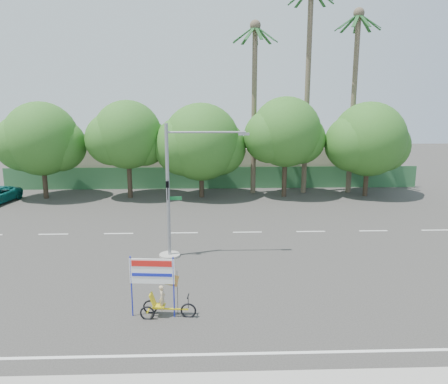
{
  "coord_description": "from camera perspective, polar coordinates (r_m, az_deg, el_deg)",
  "views": [
    {
      "loc": [
        -0.38,
        -18.06,
        8.27
      ],
      "look_at": [
        0.39,
        3.83,
        3.5
      ],
      "focal_mm": 35.0,
      "sensor_mm": 36.0,
      "label": 1
    }
  ],
  "objects": [
    {
      "name": "ground",
      "position": [
        19.87,
        -0.75,
        -12.31
      ],
      "size": [
        120.0,
        120.0,
        0.0
      ],
      "primitive_type": "plane",
      "color": "#33302D",
      "rests_on": "ground"
    },
    {
      "name": "fence",
      "position": [
        40.23,
        -1.44,
        1.87
      ],
      "size": [
        38.0,
        0.08,
        2.0
      ],
      "primitive_type": "cube",
      "color": "#336B3D",
      "rests_on": "ground"
    },
    {
      "name": "building_left",
      "position": [
        45.53,
        -14.23,
        4.0
      ],
      "size": [
        12.0,
        8.0,
        4.0
      ],
      "primitive_type": "cube",
      "color": "beige",
      "rests_on": "ground"
    },
    {
      "name": "building_right",
      "position": [
        45.32,
        8.68,
        3.94
      ],
      "size": [
        14.0,
        8.0,
        3.6
      ],
      "primitive_type": "cube",
      "color": "beige",
      "rests_on": "ground"
    },
    {
      "name": "tree_far_left",
      "position": [
        38.72,
        -22.82,
        6.14
      ],
      "size": [
        7.14,
        6.0,
        7.96
      ],
      "color": "#473828",
      "rests_on": "ground"
    },
    {
      "name": "tree_left",
      "position": [
        36.81,
        -12.54,
        6.99
      ],
      "size": [
        6.66,
        5.6,
        8.07
      ],
      "color": "#473828",
      "rests_on": "ground"
    },
    {
      "name": "tree_center",
      "position": [
        36.27,
        -3.09,
        6.25
      ],
      "size": [
        7.62,
        6.4,
        7.85
      ],
      "color": "#473828",
      "rests_on": "ground"
    },
    {
      "name": "tree_right",
      "position": [
        36.74,
        7.98,
        7.44
      ],
      "size": [
        6.9,
        5.8,
        8.36
      ],
      "color": "#473828",
      "rests_on": "ground"
    },
    {
      "name": "tree_far_right",
      "position": [
        38.62,
        18.3,
        6.28
      ],
      "size": [
        7.38,
        6.2,
        7.94
      ],
      "color": "#473828",
      "rests_on": "ground"
    },
    {
      "name": "palm_tall",
      "position": [
        38.55,
        10.94,
        15.34
      ],
      "size": [
        3.73,
        3.79,
        17.45
      ],
      "color": "#70604C",
      "rests_on": "ground"
    },
    {
      "name": "palm_mid",
      "position": [
        39.57,
        16.69,
        13.42
      ],
      "size": [
        3.73,
        3.79,
        15.45
      ],
      "color": "#70604C",
      "rests_on": "ground"
    },
    {
      "name": "palm_short",
      "position": [
        37.77,
        3.98,
        13.16
      ],
      "size": [
        3.73,
        3.79,
        14.45
      ],
      "color": "#70604C",
      "rests_on": "ground"
    },
    {
      "name": "traffic_signal",
      "position": [
        22.76,
        -6.54,
        -1.39
      ],
      "size": [
        4.72,
        1.1,
        7.0
      ],
      "color": "gray",
      "rests_on": "ground"
    },
    {
      "name": "trike_billboard",
      "position": [
        17.22,
        -8.49,
        -12.85
      ],
      "size": [
        2.51,
        0.66,
        2.47
      ],
      "rotation": [
        0.0,
        0.0,
        -0.09
      ],
      "color": "black",
      "rests_on": "ground"
    }
  ]
}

